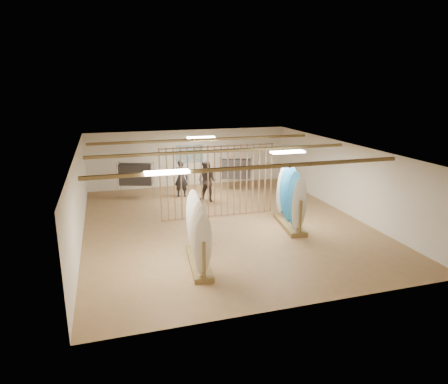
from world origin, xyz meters
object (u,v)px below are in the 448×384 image
object	(u,v)px
rack_left	(198,243)
shopper_b	(207,179)
shopper_a	(181,176)
rack_right	(290,207)
clothing_rack_a	(136,175)
clothing_rack_b	(236,169)

from	to	relation	value
rack_left	shopper_b	size ratio (longest dim) A/B	1.17
rack_left	shopper_a	size ratio (longest dim) A/B	1.24
rack_right	clothing_rack_a	bearing A→B (deg)	141.10
clothing_rack_b	shopper_b	distance (m)	2.30
rack_right	shopper_b	distance (m)	4.45
clothing_rack_a	shopper_b	bearing A→B (deg)	-8.12
rack_left	shopper_b	world-z (taller)	shopper_b
rack_right	clothing_rack_a	size ratio (longest dim) A/B	1.41
clothing_rack_b	shopper_b	size ratio (longest dim) A/B	0.79
rack_left	shopper_a	world-z (taller)	shopper_a
clothing_rack_a	clothing_rack_b	world-z (taller)	clothing_rack_a
shopper_b	clothing_rack_b	bearing A→B (deg)	79.87
shopper_a	rack_right	bearing A→B (deg)	139.20
shopper_a	clothing_rack_b	bearing A→B (deg)	-154.77
shopper_a	shopper_b	bearing A→B (deg)	148.84
rack_left	clothing_rack_b	bearing A→B (deg)	69.99
clothing_rack_b	shopper_a	world-z (taller)	shopper_a
rack_left	rack_right	xyz separation A→B (m)	(3.89, 2.13, 0.09)
clothing_rack_b	shopper_b	world-z (taller)	shopper_b
clothing_rack_b	shopper_b	xyz separation A→B (m)	(-1.80, -1.43, -0.03)
clothing_rack_b	shopper_a	xyz separation A→B (m)	(-2.74, -0.34, -0.08)
rack_right	clothing_rack_b	distance (m)	5.38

